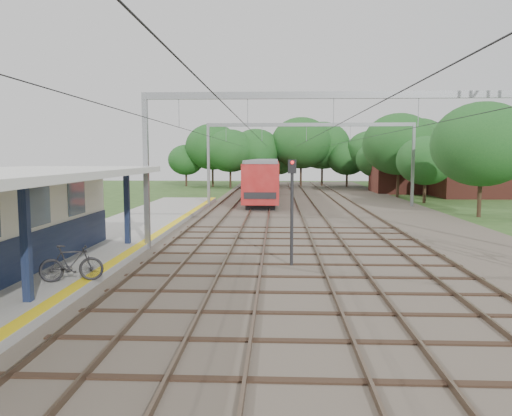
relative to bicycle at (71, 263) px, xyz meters
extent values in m
cube|color=#473D33|center=(9.60, 21.86, -0.88)|extent=(18.00, 90.00, 0.10)
cube|color=gray|center=(-1.90, 5.86, -0.75)|extent=(5.00, 52.00, 0.35)
cube|color=yellow|center=(0.35, 5.86, -0.57)|extent=(0.45, 52.00, 0.01)
cube|color=#121C39|center=(-0.30, -2.14, 1.02)|extent=(0.22, 0.22, 3.20)
cube|color=#121C39|center=(-0.30, 6.86, 1.02)|extent=(0.22, 0.22, 3.20)
cube|color=brown|center=(1.38, 21.86, -0.75)|extent=(0.07, 88.00, 0.15)
cube|color=brown|center=(2.82, 21.86, -0.75)|extent=(0.07, 88.00, 0.15)
cube|color=brown|center=(4.38, 21.86, -0.75)|extent=(0.07, 88.00, 0.15)
cube|color=brown|center=(5.82, 21.86, -0.75)|extent=(0.07, 88.00, 0.15)
cube|color=brown|center=(8.08, 21.86, -0.75)|extent=(0.07, 88.00, 0.15)
cube|color=brown|center=(9.52, 21.86, -0.75)|extent=(0.07, 88.00, 0.15)
cube|color=brown|center=(11.68, 21.86, -0.75)|extent=(0.07, 88.00, 0.15)
cube|color=brown|center=(13.12, 21.86, -0.75)|extent=(0.07, 88.00, 0.15)
cube|color=gray|center=(0.60, 6.86, 2.57)|extent=(0.22, 0.22, 7.00)
cube|color=gray|center=(9.10, 6.86, 5.92)|extent=(17.00, 0.20, 0.30)
cube|color=gray|center=(0.60, 26.86, 2.57)|extent=(0.22, 0.22, 7.00)
cube|color=gray|center=(17.60, 26.86, 2.57)|extent=(0.22, 0.22, 7.00)
cube|color=gray|center=(9.10, 26.86, 5.92)|extent=(17.00, 0.20, 0.30)
cylinder|color=black|center=(2.10, 21.86, 4.57)|extent=(0.02, 88.00, 0.02)
cylinder|color=black|center=(5.10, 21.86, 4.57)|extent=(0.02, 88.00, 0.02)
cylinder|color=black|center=(8.80, 21.86, 4.57)|extent=(0.02, 88.00, 0.02)
cylinder|color=black|center=(12.40, 21.86, 4.57)|extent=(0.02, 88.00, 0.02)
cylinder|color=#382619|center=(-4.40, 52.86, 0.51)|extent=(0.28, 0.28, 2.88)
ellipsoid|color=#1A4B1D|center=(-4.40, 52.86, 4.03)|extent=(6.72, 6.72, 5.76)
cylinder|color=#382619|center=(1.60, 54.86, 0.33)|extent=(0.28, 0.28, 2.52)
ellipsoid|color=#1A4B1D|center=(1.60, 54.86, 3.41)|extent=(5.88, 5.88, 5.04)
cylinder|color=#382619|center=(7.60, 51.86, 0.69)|extent=(0.28, 0.28, 3.24)
ellipsoid|color=#1A4B1D|center=(7.60, 51.86, 4.65)|extent=(7.56, 7.56, 6.48)
cylinder|color=#382619|center=(13.60, 53.86, 0.42)|extent=(0.28, 0.28, 2.70)
ellipsoid|color=#1A4B1D|center=(13.60, 53.86, 3.72)|extent=(6.30, 6.30, 5.40)
cylinder|color=#382619|center=(20.10, 29.86, 0.33)|extent=(0.28, 0.28, 2.52)
ellipsoid|color=#1A4B1D|center=(20.10, 29.86, 3.41)|extent=(5.88, 5.88, 5.04)
cylinder|color=#382619|center=(20.60, 45.86, 0.51)|extent=(0.28, 0.28, 2.88)
ellipsoid|color=#1A4B1D|center=(20.60, 45.86, 4.03)|extent=(6.72, 6.72, 5.76)
cube|color=brown|center=(26.60, 37.86, 1.32)|extent=(7.00, 6.00, 4.50)
cube|color=maroon|center=(26.60, 37.86, 4.47)|extent=(4.99, 6.12, 4.99)
cube|color=brown|center=(21.60, 43.86, 1.57)|extent=(8.00, 6.00, 5.00)
cube|color=maroon|center=(21.60, 43.86, 4.97)|extent=(5.52, 6.12, 5.52)
imported|color=black|center=(0.00, 0.00, 0.00)|extent=(2.00, 1.00, 1.16)
cube|color=black|center=(5.10, 31.31, -0.61)|extent=(2.30, 16.42, 0.44)
cube|color=#A31918|center=(5.10, 31.31, 1.18)|extent=(2.88, 17.85, 3.12)
cube|color=black|center=(5.10, 31.31, 1.50)|extent=(2.92, 16.42, 0.89)
cube|color=slate|center=(5.10, 31.31, 2.86)|extent=(2.65, 17.85, 0.28)
cube|color=black|center=(5.10, 49.76, -0.61)|extent=(2.30, 16.42, 0.44)
cube|color=#A31918|center=(5.10, 49.76, 1.18)|extent=(2.88, 17.85, 3.12)
cube|color=black|center=(5.10, 49.76, 1.50)|extent=(2.92, 16.42, 0.89)
cube|color=slate|center=(5.10, 49.76, 2.86)|extent=(2.65, 17.85, 0.28)
cylinder|color=black|center=(6.95, 3.77, 0.95)|extent=(0.15, 0.15, 3.76)
cube|color=black|center=(6.95, 3.77, 2.93)|extent=(0.32, 0.25, 0.52)
sphere|color=red|center=(6.95, 3.67, 3.08)|extent=(0.13, 0.13, 0.13)
camera|label=1|loc=(6.39, -14.98, 3.31)|focal=35.00mm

